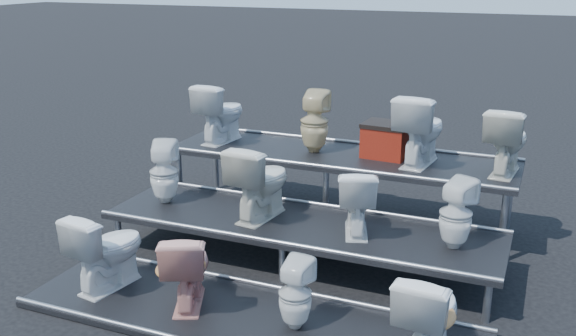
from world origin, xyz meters
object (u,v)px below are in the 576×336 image
at_px(toilet_6, 356,200).
at_px(red_crate, 386,142).
at_px(toilet_2, 295,294).
at_px(toilet_8, 221,112).
at_px(toilet_5, 260,181).
at_px(toilet_9, 314,122).
at_px(toilet_11, 507,141).
at_px(toilet_1, 187,267).
at_px(toilet_7, 456,214).
at_px(toilet_3, 428,313).
at_px(toilet_0, 107,249).
at_px(toilet_10, 420,129).
at_px(toilet_4, 164,172).

height_order(toilet_6, red_crate, red_crate).
bearing_deg(toilet_2, toilet_8, -46.50).
relative_size(toilet_2, toilet_5, 0.78).
bearing_deg(toilet_9, toilet_2, 103.88).
bearing_deg(toilet_6, toilet_11, -153.04).
bearing_deg(toilet_6, toilet_1, 29.01).
distance_m(toilet_2, toilet_7, 1.77).
bearing_deg(toilet_3, toilet_5, -27.74).
distance_m(toilet_0, red_crate, 3.44).
distance_m(toilet_0, toilet_2, 1.95).
distance_m(toilet_8, toilet_10, 2.58).
distance_m(toilet_2, toilet_8, 3.44).
relative_size(toilet_7, red_crate, 1.35).
height_order(toilet_5, toilet_7, toilet_5).
xyz_separation_m(toilet_0, toilet_2, (1.95, 0.00, -0.08)).
relative_size(toilet_9, red_crate, 1.49).
distance_m(toilet_7, toilet_9, 2.36).
distance_m(toilet_1, toilet_9, 2.74).
height_order(toilet_1, toilet_11, toilet_11).
height_order(toilet_3, toilet_5, toilet_5).
distance_m(toilet_7, toilet_8, 3.49).
bearing_deg(toilet_11, toilet_4, 26.48).
height_order(toilet_5, toilet_8, toilet_8).
relative_size(toilet_8, toilet_10, 0.93).
relative_size(toilet_0, toilet_10, 0.96).
bearing_deg(toilet_11, toilet_0, 43.98).
distance_m(toilet_0, toilet_6, 2.48).
bearing_deg(toilet_8, toilet_4, 94.78).
distance_m(toilet_4, toilet_10, 2.96).
bearing_deg(toilet_6, toilet_10, -123.34).
height_order(toilet_1, toilet_9, toilet_9).
xyz_separation_m(toilet_6, toilet_9, (-0.94, 1.30, 0.44)).
bearing_deg(toilet_8, toilet_5, 138.31).
height_order(toilet_1, toilet_4, toilet_4).
height_order(toilet_4, toilet_10, toilet_10).
height_order(toilet_4, toilet_11, toilet_11).
relative_size(toilet_11, red_crate, 1.46).
bearing_deg(red_crate, toilet_10, -12.00).
distance_m(toilet_1, toilet_8, 2.91).
distance_m(toilet_5, toilet_10, 1.97).
bearing_deg(toilet_11, toilet_2, 67.57).
bearing_deg(toilet_2, toilet_11, -114.08).
bearing_deg(toilet_5, toilet_4, 7.17).
relative_size(toilet_1, toilet_2, 1.15).
relative_size(toilet_0, toilet_3, 1.03).
bearing_deg(toilet_11, toilet_1, 52.54).
distance_m(toilet_6, red_crate, 1.45).
height_order(toilet_2, toilet_11, toilet_11).
relative_size(toilet_2, toilet_11, 0.85).
relative_size(toilet_5, red_crate, 1.60).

